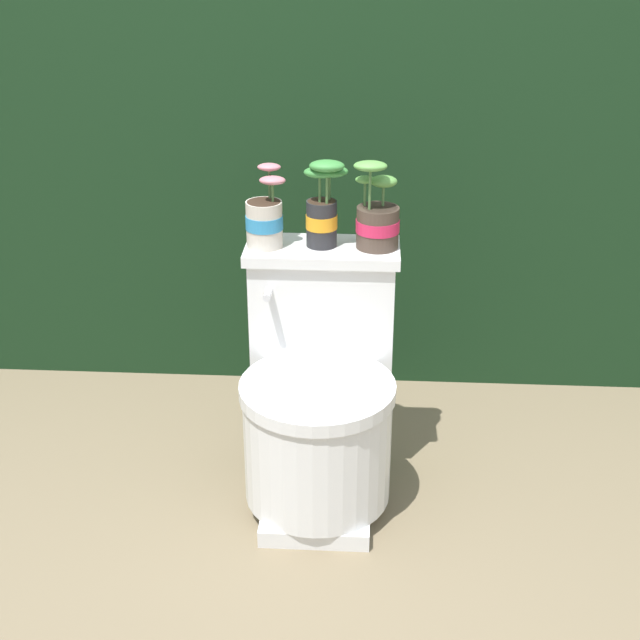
# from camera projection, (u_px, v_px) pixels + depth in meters

# --- Properties ---
(ground_plane) EXTENTS (12.00, 12.00, 0.00)m
(ground_plane) POSITION_uv_depth(u_px,v_px,m) (292.00, 507.00, 2.49)
(ground_plane) COLOR #75664C
(hedge_backdrop) EXTENTS (3.94, 0.87, 1.69)m
(hedge_backdrop) POSITION_uv_depth(u_px,v_px,m) (318.00, 112.00, 3.18)
(hedge_backdrop) COLOR black
(hedge_backdrop) RESTS_ON ground
(toilet) EXTENTS (0.42, 0.53, 0.69)m
(toilet) POSITION_uv_depth(u_px,v_px,m) (319.00, 403.00, 2.42)
(toilet) COLOR silver
(toilet) RESTS_ON ground
(potted_plant_left) EXTENTS (0.11, 0.10, 0.22)m
(potted_plant_left) POSITION_uv_depth(u_px,v_px,m) (265.00, 219.00, 2.36)
(potted_plant_left) COLOR beige
(potted_plant_left) RESTS_ON toilet
(potted_plant_midleft) EXTENTS (0.12, 0.10, 0.24)m
(potted_plant_midleft) POSITION_uv_depth(u_px,v_px,m) (323.00, 206.00, 2.35)
(potted_plant_midleft) COLOR #262628
(potted_plant_midleft) RESTS_ON toilet
(potted_plant_middle) EXTENTS (0.12, 0.12, 0.24)m
(potted_plant_middle) POSITION_uv_depth(u_px,v_px,m) (377.00, 219.00, 2.35)
(potted_plant_middle) COLOR #47382D
(potted_plant_middle) RESTS_ON toilet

